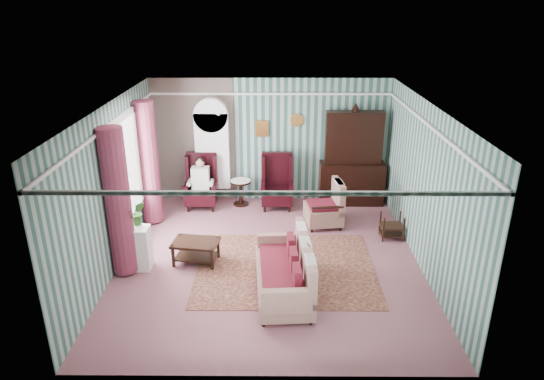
{
  "coord_description": "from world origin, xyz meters",
  "views": [
    {
      "loc": [
        0.1,
        -7.94,
        4.57
      ],
      "look_at": [
        0.05,
        0.6,
        1.17
      ],
      "focal_mm": 32.0,
      "sensor_mm": 36.0,
      "label": 1
    }
  ],
  "objects_px": {
    "bookcase": "(213,156)",
    "coffee_table": "(196,252)",
    "seated_woman": "(201,183)",
    "plant_stand": "(135,248)",
    "dresser_hutch": "(353,156)",
    "wingback_right": "(277,182)",
    "wingback_left": "(201,182)",
    "nest_table": "(392,226)",
    "round_side_table": "(241,193)",
    "floral_armchair": "(324,206)",
    "sofa": "(283,269)"
  },
  "relations": [
    {
      "from": "floral_armchair",
      "to": "seated_woman",
      "type": "bearing_deg",
      "value": 63.07
    },
    {
      "from": "round_side_table",
      "to": "coffee_table",
      "type": "bearing_deg",
      "value": -103.48
    },
    {
      "from": "seated_woman",
      "to": "wingback_left",
      "type": "bearing_deg",
      "value": 0.0
    },
    {
      "from": "round_side_table",
      "to": "floral_armchair",
      "type": "xyz_separation_m",
      "value": [
        1.84,
        -1.11,
        0.16
      ]
    },
    {
      "from": "floral_armchair",
      "to": "nest_table",
      "type": "bearing_deg",
      "value": -121.71
    },
    {
      "from": "wingback_left",
      "to": "round_side_table",
      "type": "relative_size",
      "value": 2.08
    },
    {
      "from": "bookcase",
      "to": "floral_armchair",
      "type": "height_order",
      "value": "bookcase"
    },
    {
      "from": "sofa",
      "to": "coffee_table",
      "type": "relative_size",
      "value": 2.33
    },
    {
      "from": "dresser_hutch",
      "to": "round_side_table",
      "type": "relative_size",
      "value": 3.93
    },
    {
      "from": "seated_woman",
      "to": "plant_stand",
      "type": "height_order",
      "value": "seated_woman"
    },
    {
      "from": "wingback_right",
      "to": "round_side_table",
      "type": "distance_m",
      "value": 0.92
    },
    {
      "from": "dresser_hutch",
      "to": "plant_stand",
      "type": "distance_m",
      "value": 5.31
    },
    {
      "from": "nest_table",
      "to": "floral_armchair",
      "type": "xyz_separation_m",
      "value": [
        -1.33,
        0.59,
        0.19
      ]
    },
    {
      "from": "wingback_right",
      "to": "sofa",
      "type": "height_order",
      "value": "wingback_right"
    },
    {
      "from": "wingback_left",
      "to": "coffee_table",
      "type": "bearing_deg",
      "value": -84.31
    },
    {
      "from": "seated_woman",
      "to": "nest_table",
      "type": "xyz_separation_m",
      "value": [
        4.07,
        -1.55,
        -0.32
      ]
    },
    {
      "from": "dresser_hutch",
      "to": "wingback_right",
      "type": "height_order",
      "value": "dresser_hutch"
    },
    {
      "from": "bookcase",
      "to": "floral_armchair",
      "type": "distance_m",
      "value": 2.91
    },
    {
      "from": "plant_stand",
      "to": "coffee_table",
      "type": "xyz_separation_m",
      "value": [
        1.05,
        0.2,
        -0.19
      ]
    },
    {
      "from": "seated_woman",
      "to": "sofa",
      "type": "distance_m",
      "value": 4.0
    },
    {
      "from": "round_side_table",
      "to": "bookcase",
      "type": "bearing_deg",
      "value": 159.73
    },
    {
      "from": "nest_table",
      "to": "plant_stand",
      "type": "relative_size",
      "value": 0.68
    },
    {
      "from": "nest_table",
      "to": "dresser_hutch",
      "type": "bearing_deg",
      "value": 107.39
    },
    {
      "from": "seated_woman",
      "to": "nest_table",
      "type": "distance_m",
      "value": 4.37
    },
    {
      "from": "dresser_hutch",
      "to": "wingback_left",
      "type": "xyz_separation_m",
      "value": [
        -3.5,
        -0.27,
        -0.55
      ]
    },
    {
      "from": "nest_table",
      "to": "plant_stand",
      "type": "height_order",
      "value": "plant_stand"
    },
    {
      "from": "round_side_table",
      "to": "floral_armchair",
      "type": "height_order",
      "value": "floral_armchair"
    },
    {
      "from": "wingback_left",
      "to": "plant_stand",
      "type": "bearing_deg",
      "value": -106.22
    },
    {
      "from": "dresser_hutch",
      "to": "wingback_right",
      "type": "distance_m",
      "value": 1.86
    },
    {
      "from": "nest_table",
      "to": "sofa",
      "type": "relative_size",
      "value": 0.28
    },
    {
      "from": "bookcase",
      "to": "coffee_table",
      "type": "relative_size",
      "value": 2.71
    },
    {
      "from": "sofa",
      "to": "dresser_hutch",
      "type": "bearing_deg",
      "value": -27.14
    },
    {
      "from": "wingback_right",
      "to": "floral_armchair",
      "type": "relative_size",
      "value": 1.37
    },
    {
      "from": "dresser_hutch",
      "to": "plant_stand",
      "type": "height_order",
      "value": "dresser_hutch"
    },
    {
      "from": "bookcase",
      "to": "plant_stand",
      "type": "relative_size",
      "value": 2.8
    },
    {
      "from": "bookcase",
      "to": "sofa",
      "type": "relative_size",
      "value": 1.17
    },
    {
      "from": "wingback_left",
      "to": "nest_table",
      "type": "xyz_separation_m",
      "value": [
        4.07,
        -1.55,
        -0.35
      ]
    },
    {
      "from": "wingback_right",
      "to": "coffee_table",
      "type": "distance_m",
      "value": 2.98
    },
    {
      "from": "plant_stand",
      "to": "coffee_table",
      "type": "height_order",
      "value": "plant_stand"
    },
    {
      "from": "seated_woman",
      "to": "wingback_right",
      "type": "bearing_deg",
      "value": 0.0
    },
    {
      "from": "bookcase",
      "to": "coffee_table",
      "type": "height_order",
      "value": "bookcase"
    },
    {
      "from": "round_side_table",
      "to": "nest_table",
      "type": "relative_size",
      "value": 1.11
    },
    {
      "from": "dresser_hutch",
      "to": "sofa",
      "type": "xyz_separation_m",
      "value": [
        -1.66,
        -3.82,
        -0.73
      ]
    },
    {
      "from": "round_side_table",
      "to": "plant_stand",
      "type": "relative_size",
      "value": 0.75
    },
    {
      "from": "plant_stand",
      "to": "coffee_table",
      "type": "relative_size",
      "value": 0.97
    },
    {
      "from": "bookcase",
      "to": "seated_woman",
      "type": "bearing_deg",
      "value": -122.66
    },
    {
      "from": "wingback_right",
      "to": "sofa",
      "type": "xyz_separation_m",
      "value": [
        0.09,
        -3.55,
        -0.17
      ]
    },
    {
      "from": "bookcase",
      "to": "round_side_table",
      "type": "relative_size",
      "value": 3.73
    },
    {
      "from": "bookcase",
      "to": "wingback_left",
      "type": "bearing_deg",
      "value": -122.66
    },
    {
      "from": "floral_armchair",
      "to": "coffee_table",
      "type": "distance_m",
      "value": 2.96
    }
  ]
}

